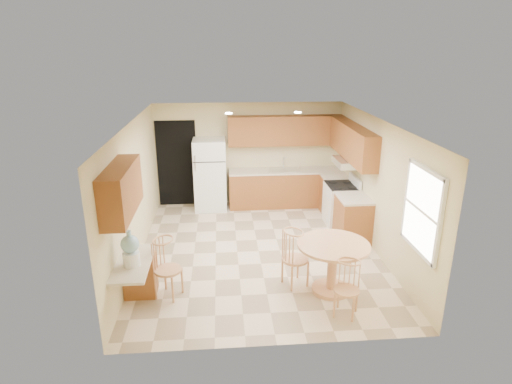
{
  "coord_description": "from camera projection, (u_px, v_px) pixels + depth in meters",
  "views": [
    {
      "loc": [
        -0.67,
        -7.42,
        3.78
      ],
      "look_at": [
        -0.03,
        0.3,
        1.11
      ],
      "focal_mm": 30.0,
      "sensor_mm": 36.0,
      "label": 1
    }
  ],
  "objects": [
    {
      "name": "wall_right",
      "position": [
        378.0,
        187.0,
        8.04
      ],
      "size": [
        0.02,
        5.5,
        2.5
      ],
      "primitive_type": "cube",
      "color": "#C5B485",
      "rests_on": "floor"
    },
    {
      "name": "base_cab_back",
      "position": [
        285.0,
        189.0,
        10.51
      ],
      "size": [
        2.75,
        0.6,
        0.87
      ],
      "primitive_type": "cube",
      "color": "#945525",
      "rests_on": "floor"
    },
    {
      "name": "window",
      "position": [
        422.0,
        211.0,
        6.22
      ],
      "size": [
        0.06,
        1.12,
        1.3
      ],
      "color": "white",
      "rests_on": "wall_right"
    },
    {
      "name": "doorway",
      "position": [
        177.0,
        164.0,
        10.37
      ],
      "size": [
        0.9,
        0.02,
        2.1
      ],
      "primitive_type": "cube",
      "color": "black",
      "rests_on": "floor"
    },
    {
      "name": "chair_table_a",
      "position": [
        297.0,
        255.0,
        6.86
      ],
      "size": [
        0.43,
        0.55,
        0.97
      ],
      "rotation": [
        0.0,
        0.0,
        -1.19
      ],
      "color": "tan",
      "rests_on": "floor"
    },
    {
      "name": "water_crock",
      "position": [
        130.0,
        250.0,
        6.1
      ],
      "size": [
        0.26,
        0.26,
        0.54
      ],
      "color": "white",
      "rests_on": "desk_top"
    },
    {
      "name": "upper_cab_back",
      "position": [
        286.0,
        130.0,
        10.17
      ],
      "size": [
        2.75,
        0.33,
        0.7
      ],
      "primitive_type": "cube",
      "color": "#945525",
      "rests_on": "wall_back"
    },
    {
      "name": "counter_back",
      "position": [
        286.0,
        171.0,
        10.36
      ],
      "size": [
        2.75,
        0.63,
        0.04
      ],
      "primitive_type": "cube",
      "color": "beige",
      "rests_on": "base_cab_back"
    },
    {
      "name": "desk_pedestal",
      "position": [
        140.0,
        273.0,
        6.76
      ],
      "size": [
        0.48,
        0.42,
        0.72
      ],
      "primitive_type": "cube",
      "color": "#945525",
      "rests_on": "floor"
    },
    {
      "name": "desk_top",
      "position": [
        133.0,
        263.0,
        6.27
      ],
      "size": [
        0.5,
        1.2,
        0.04
      ],
      "primitive_type": "cube",
      "color": "beige",
      "rests_on": "desk_pedestal"
    },
    {
      "name": "floor",
      "position": [
        259.0,
        251.0,
        8.27
      ],
      "size": [
        5.5,
        5.5,
        0.0
      ],
      "primitive_type": "plane",
      "color": "beige",
      "rests_on": "ground"
    },
    {
      "name": "ceiling",
      "position": [
        259.0,
        122.0,
        7.46
      ],
      "size": [
        4.5,
        5.5,
        0.02
      ],
      "primitive_type": "cube",
      "color": "white",
      "rests_on": "wall_back"
    },
    {
      "name": "upper_cab_right",
      "position": [
        352.0,
        142.0,
        8.97
      ],
      "size": [
        0.33,
        2.42,
        0.7
      ],
      "primitive_type": "cube",
      "color": "#945525",
      "rests_on": "wall_right"
    },
    {
      "name": "upper_cab_left",
      "position": [
        121.0,
        190.0,
        6.0
      ],
      "size": [
        0.33,
        1.4,
        0.7
      ],
      "primitive_type": "cube",
      "color": "#945525",
      "rests_on": "wall_left"
    },
    {
      "name": "chair_table_b",
      "position": [
        349.0,
        286.0,
        6.09
      ],
      "size": [
        0.38,
        0.43,
        0.86
      ],
      "rotation": [
        0.0,
        0.0,
        2.66
      ],
      "color": "tan",
      "rests_on": "floor"
    },
    {
      "name": "can_light_a",
      "position": [
        229.0,
        113.0,
        8.55
      ],
      "size": [
        0.14,
        0.14,
        0.02
      ],
      "primitive_type": "cylinder",
      "color": "white",
      "rests_on": "ceiling"
    },
    {
      "name": "refrigerator",
      "position": [
        210.0,
        175.0,
        10.18
      ],
      "size": [
        0.75,
        0.73,
        1.71
      ],
      "color": "white",
      "rests_on": "floor"
    },
    {
      "name": "dining_table",
      "position": [
        333.0,
        260.0,
        6.77
      ],
      "size": [
        1.14,
        1.14,
        0.84
      ],
      "rotation": [
        0.0,
        0.0,
        0.41
      ],
      "color": "tan",
      "rests_on": "floor"
    },
    {
      "name": "wall_front",
      "position": [
        279.0,
        262.0,
        5.28
      ],
      "size": [
        4.5,
        0.02,
        2.5
      ],
      "primitive_type": "cube",
      "color": "#C5B485",
      "rests_on": "floor"
    },
    {
      "name": "can_light_b",
      "position": [
        298.0,
        112.0,
        8.66
      ],
      "size": [
        0.14,
        0.14,
        0.02
      ],
      "primitive_type": "cylinder",
      "color": "white",
      "rests_on": "ceiling"
    },
    {
      "name": "counter_right_a",
      "position": [
        335.0,
        177.0,
        9.88
      ],
      "size": [
        0.63,
        0.59,
        0.04
      ],
      "primitive_type": "cube",
      "color": "beige",
      "rests_on": "base_cab_right_a"
    },
    {
      "name": "wall_left",
      "position": [
        134.0,
        193.0,
        7.69
      ],
      "size": [
        0.02,
        5.5,
        2.5
      ],
      "primitive_type": "cube",
      "color": "#C5B485",
      "rests_on": "floor"
    },
    {
      "name": "counter_right_b",
      "position": [
        354.0,
        198.0,
        8.51
      ],
      "size": [
        0.63,
        0.8,
        0.04
      ],
      "primitive_type": "cube",
      "color": "beige",
      "rests_on": "base_cab_right_b"
    },
    {
      "name": "wall_back",
      "position": [
        249.0,
        154.0,
        10.46
      ],
      "size": [
        4.5,
        0.02,
        2.5
      ],
      "primitive_type": "cube",
      "color": "#C5B485",
      "rests_on": "floor"
    },
    {
      "name": "base_cab_right_b",
      "position": [
        353.0,
        219.0,
        8.66
      ],
      "size": [
        0.6,
        0.8,
        0.87
      ],
      "primitive_type": "cube",
      "color": "#945525",
      "rests_on": "floor"
    },
    {
      "name": "range_hood",
      "position": [
        347.0,
        162.0,
        9.08
      ],
      "size": [
        0.5,
        0.76,
        0.14
      ],
      "primitive_type": "cube",
      "color": "silver",
      "rests_on": "upper_cab_right"
    },
    {
      "name": "base_cab_right_a",
      "position": [
        334.0,
        195.0,
        10.03
      ],
      "size": [
        0.6,
        0.59,
        0.87
      ],
      "primitive_type": "cube",
      "color": "#945525",
      "rests_on": "floor"
    },
    {
      "name": "stove",
      "position": [
        341.0,
        204.0,
        9.38
      ],
      "size": [
        0.65,
        0.76,
        1.09
      ],
      "color": "white",
      "rests_on": "floor"
    },
    {
      "name": "chair_desk",
      "position": [
        167.0,
        265.0,
        6.53
      ],
      "size": [
        0.43,
        0.55,
        0.97
      ],
      "rotation": [
        0.0,
        0.0,
        -1.98
      ],
      "color": "tan",
      "rests_on": "floor"
    },
    {
      "name": "sink",
      "position": [
        285.0,
        170.0,
        10.35
      ],
      "size": [
        0.78,
        0.44,
        0.01
      ],
      "primitive_type": "cube",
      "color": "silver",
      "rests_on": "counter_back"
    }
  ]
}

